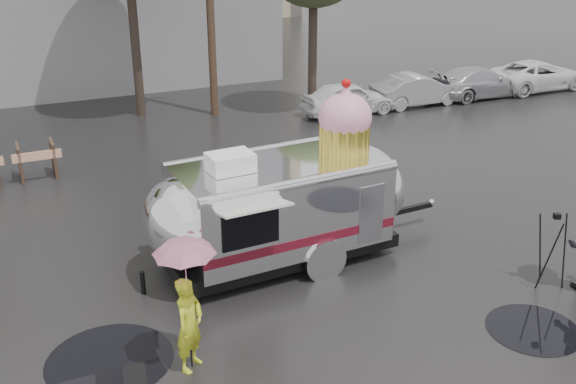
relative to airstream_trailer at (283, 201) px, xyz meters
name	(u,v)px	position (x,y,z in m)	size (l,w,h in m)	color
ground	(330,328)	(-0.29, -2.74, -1.36)	(120.00, 120.00, 0.00)	black
puddles	(127,346)	(-3.76, -1.79, -1.35)	(11.89, 8.88, 0.01)	black
parked_cars	(455,82)	(11.49, 9.26, -0.64)	(13.20, 1.90, 1.50)	silver
airstream_trailer	(283,201)	(0.00, 0.00, 0.00)	(7.19, 2.97, 3.87)	silver
person_left	(189,324)	(-2.89, -2.79, -0.53)	(0.59, 0.40, 1.65)	#BECB22
umbrella_pink	(185,262)	(-2.89, -2.79, 0.60)	(1.21, 1.21, 2.38)	pink
tripod	(553,242)	(4.41, -3.14, -0.42)	(0.64, 0.60, 1.57)	black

